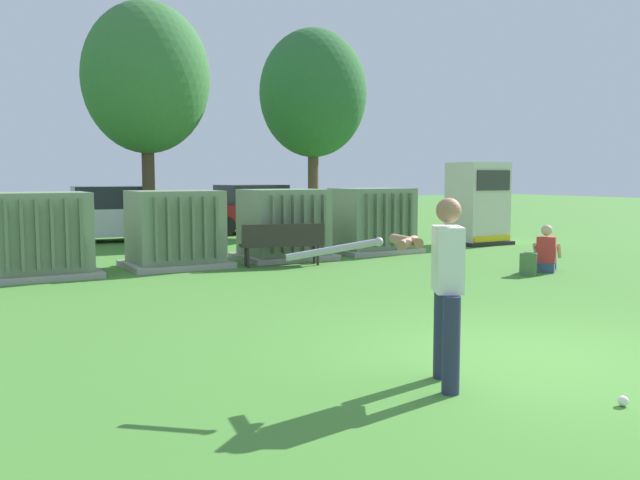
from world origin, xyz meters
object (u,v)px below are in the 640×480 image
(transformer_west, at_px, (39,236))
(park_bench, at_px, (283,241))
(backpack, at_px, (528,264))
(parked_car_right_of_center, at_px, (249,210))
(transformer_east, at_px, (372,221))
(batter, at_px, (441,281))
(parked_car_left_of_center, at_px, (107,216))
(generator_enclosure, at_px, (478,204))
(transformer_mid_east, at_px, (284,225))
(sports_ball, at_px, (623,401))
(seated_spectator, at_px, (547,253))
(transformer_mid_west, at_px, (175,230))

(transformer_west, xyz_separation_m, park_bench, (4.75, -0.90, -0.25))
(backpack, xyz_separation_m, parked_car_right_of_center, (-0.63, 11.95, 0.54))
(transformer_east, height_order, batter, batter)
(transformer_west, bearing_deg, parked_car_left_of_center, 67.48)
(generator_enclosure, bearing_deg, transformer_mid_east, -176.11)
(transformer_west, xyz_separation_m, parked_car_right_of_center, (7.66, 7.46, -0.04))
(sports_ball, xyz_separation_m, backpack, (5.10, 5.90, 0.17))
(transformer_mid_east, bearing_deg, seated_spectator, -51.51)
(batter, distance_m, backpack, 7.71)
(transformer_mid_east, xyz_separation_m, batter, (-3.13, -9.40, 0.19))
(transformer_mid_west, xyz_separation_m, park_bench, (2.03, -1.02, -0.25))
(park_bench, height_order, parked_car_left_of_center, parked_car_left_of_center)
(transformer_mid_east, relative_size, generator_enclosure, 0.91)
(parked_car_right_of_center, bearing_deg, transformer_west, -135.75)
(seated_spectator, bearing_deg, transformer_mid_east, 128.49)
(sports_ball, bearing_deg, transformer_west, 107.08)
(seated_spectator, bearing_deg, generator_enclosure, 61.42)
(batter, relative_size, backpack, 3.95)
(generator_enclosure, bearing_deg, transformer_east, -175.21)
(transformer_west, height_order, parked_car_left_of_center, same)
(park_bench, relative_size, batter, 1.06)
(park_bench, bearing_deg, parked_car_right_of_center, 70.80)
(batter, xyz_separation_m, sports_ball, (0.97, -1.22, -0.93))
(transformer_east, bearing_deg, generator_enclosure, 4.79)
(transformer_mid_west, height_order, transformer_east, same)
(parked_car_right_of_center, bearing_deg, transformer_mid_east, -107.73)
(park_bench, relative_size, parked_car_right_of_center, 0.42)
(park_bench, relative_size, parked_car_left_of_center, 0.42)
(seated_spectator, bearing_deg, parked_car_right_of_center, 96.36)
(batter, bearing_deg, transformer_east, 59.18)
(sports_ball, height_order, seated_spectator, seated_spectator)
(transformer_mid_east, bearing_deg, transformer_east, 2.54)
(transformer_mid_west, distance_m, sports_ball, 10.55)
(sports_ball, xyz_separation_m, parked_car_right_of_center, (4.47, 17.85, 0.71))
(generator_enclosure, distance_m, park_bench, 7.14)
(transformer_mid_east, bearing_deg, transformer_west, -177.45)
(transformer_east, distance_m, park_bench, 3.40)
(batter, xyz_separation_m, parked_car_left_of_center, (0.56, 15.87, -0.22))
(seated_spectator, height_order, parked_car_left_of_center, parked_car_left_of_center)
(backpack, height_order, parked_car_right_of_center, parked_car_right_of_center)
(transformer_west, bearing_deg, backpack, -28.40)
(transformer_mid_east, distance_m, generator_enclosure, 6.36)
(transformer_east, xyz_separation_m, generator_enclosure, (3.80, 0.32, 0.35))
(transformer_west, distance_m, sports_ball, 10.89)
(generator_enclosure, relative_size, sports_ball, 25.56)
(generator_enclosure, height_order, parked_car_left_of_center, generator_enclosure)
(batter, xyz_separation_m, parked_car_right_of_center, (5.44, 16.63, -0.22))
(transformer_mid_east, relative_size, parked_car_right_of_center, 0.48)
(generator_enclosure, height_order, park_bench, generator_enclosure)
(park_bench, distance_m, parked_car_left_of_center, 7.86)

